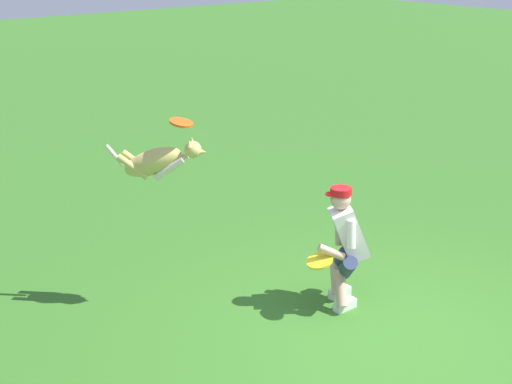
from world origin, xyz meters
name	(u,v)px	position (x,y,z in m)	size (l,w,h in m)	color
ground_plane	(388,342)	(0.00, 0.00, 0.00)	(60.00, 60.00, 0.00)	#336B23
person	(345,242)	(-0.24, -0.84, 0.70)	(0.71, 0.61, 1.29)	silver
dog	(158,161)	(1.20, -2.09, 1.55)	(0.75, 0.82, 0.49)	tan
frisbee_flying	(181,123)	(1.01, -1.93, 1.95)	(0.24, 0.24, 0.02)	#F65613
frisbee_held	(320,261)	(0.15, -0.82, 0.61)	(0.27, 0.27, 0.02)	yellow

